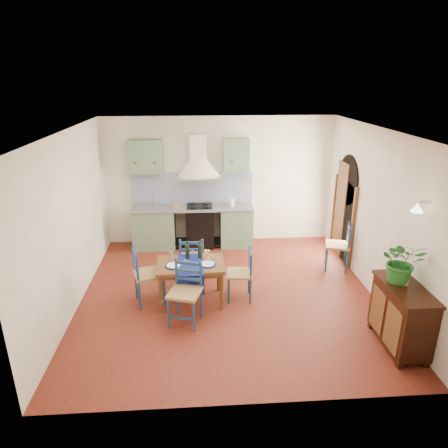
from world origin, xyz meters
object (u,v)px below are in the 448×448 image
Objects in this scene: potted_plant at (402,262)px; dining_table at (191,268)px; chair_near at (186,292)px; sideboard at (401,314)px.

dining_table is at bearing 156.01° from potted_plant.
dining_table is 1.14× the size of chair_near.
chair_near is 3.07m from sideboard.
chair_near reaches higher than sideboard.
chair_near is at bearing 167.05° from potted_plant.
sideboard is at bearing -75.80° from potted_plant.
dining_table is at bearing 154.04° from sideboard.
potted_plant reaches higher than chair_near.
dining_table reaches higher than chair_near.
chair_near is 0.93× the size of sideboard.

